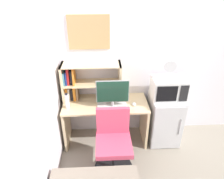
% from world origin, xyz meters
% --- Properties ---
extents(wall_back, '(6.40, 0.04, 2.60)m').
position_xyz_m(wall_back, '(0.40, 0.02, 1.30)').
color(wall_back, silver).
rests_on(wall_back, ground_plane).
extents(wall_left, '(0.04, 4.40, 2.60)m').
position_xyz_m(wall_left, '(-1.62, -1.60, 1.30)').
color(wall_left, silver).
rests_on(wall_left, ground_plane).
extents(desk, '(1.29, 0.58, 0.73)m').
position_xyz_m(desk, '(-0.90, -0.29, 0.51)').
color(desk, beige).
rests_on(desk, ground_plane).
extents(hutch_bookshelf, '(0.89, 0.30, 0.59)m').
position_xyz_m(hutch_bookshelf, '(-1.24, -0.14, 1.04)').
color(hutch_bookshelf, beige).
rests_on(hutch_bookshelf, desk).
extents(monitor, '(0.48, 0.21, 0.43)m').
position_xyz_m(monitor, '(-0.80, -0.40, 0.96)').
color(monitor, '#B7B7BC').
rests_on(monitor, desk).
extents(keyboard, '(0.44, 0.12, 0.02)m').
position_xyz_m(keyboard, '(-0.81, -0.36, 0.74)').
color(keyboard, silver).
rests_on(keyboard, desk).
extents(computer_mouse, '(0.06, 0.09, 0.04)m').
position_xyz_m(computer_mouse, '(-0.47, -0.37, 0.75)').
color(computer_mouse, silver).
rests_on(computer_mouse, desk).
extents(water_bottle, '(0.06, 0.06, 0.25)m').
position_xyz_m(water_bottle, '(-1.46, -0.39, 0.85)').
color(water_bottle, silver).
rests_on(water_bottle, desk).
extents(mini_fridge, '(0.48, 0.53, 0.81)m').
position_xyz_m(mini_fridge, '(0.04, -0.31, 0.41)').
color(mini_fridge, silver).
rests_on(mini_fridge, ground_plane).
extents(microwave, '(0.49, 0.34, 0.32)m').
position_xyz_m(microwave, '(0.04, -0.31, 0.97)').
color(microwave, silver).
rests_on(microwave, mini_fridge).
extents(desk_fan, '(0.17, 0.11, 0.28)m').
position_xyz_m(desk_fan, '(0.02, -0.31, 1.30)').
color(desk_fan, silver).
rests_on(desk_fan, microwave).
extents(desk_chair, '(0.55, 0.55, 0.91)m').
position_xyz_m(desk_chair, '(-0.81, -0.86, 0.40)').
color(desk_chair, black).
rests_on(desk_chair, ground_plane).
extents(wall_corkboard, '(0.59, 0.02, 0.49)m').
position_xyz_m(wall_corkboard, '(-1.11, -0.01, 1.75)').
color(wall_corkboard, tan).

